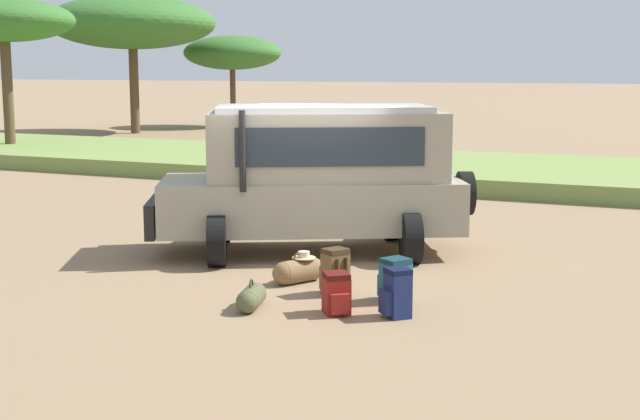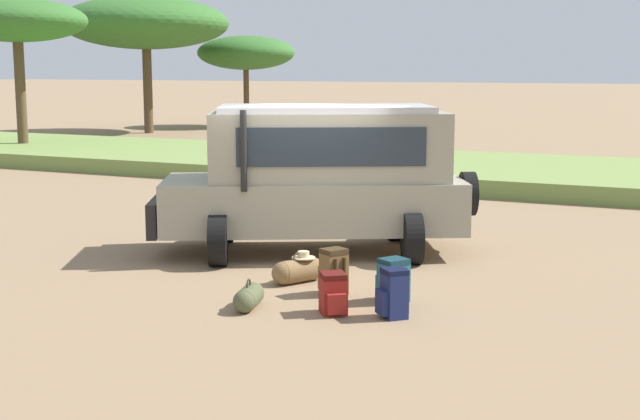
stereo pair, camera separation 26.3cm
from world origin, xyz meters
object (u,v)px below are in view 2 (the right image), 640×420
object	(u,v)px
backpack_near_rear_wheel	(333,272)
acacia_tree_centre_back	(17,21)
backpack_cluster_center	(393,281)
acacia_tree_far_left	(146,23)
duffel_bag_low_black_case	(298,270)
safari_vehicle	(320,175)
acacia_tree_left_mid	(246,53)
duffel_bag_soft_canvas	(249,297)
backpack_beside_front_wheel	(333,294)
backpack_outermost	(393,294)

from	to	relation	value
backpack_near_rear_wheel	acacia_tree_centre_back	bearing A→B (deg)	144.25
backpack_cluster_center	acacia_tree_far_left	size ratio (longest dim) A/B	0.07
duffel_bag_low_black_case	acacia_tree_centre_back	xyz separation A→B (m)	(-16.98, 12.35, 4.41)
backpack_near_rear_wheel	duffel_bag_low_black_case	bearing A→B (deg)	151.56
safari_vehicle	duffel_bag_low_black_case	distance (m)	2.43
acacia_tree_centre_back	backpack_near_rear_wheel	bearing A→B (deg)	-35.75
acacia_tree_far_left	acacia_tree_left_mid	size ratio (longest dim) A/B	1.60
acacia_tree_far_left	acacia_tree_centre_back	size ratio (longest dim) A/B	1.52
duffel_bag_soft_canvas	backpack_near_rear_wheel	bearing A→B (deg)	58.71
backpack_cluster_center	duffel_bag_soft_canvas	distance (m)	1.91
duffel_bag_soft_canvas	acacia_tree_left_mid	world-z (taller)	acacia_tree_left_mid
backpack_cluster_center	backpack_near_rear_wheel	bearing A→B (deg)	-179.98
backpack_near_rear_wheel	duffel_bag_low_black_case	distance (m)	0.85
backpack_near_rear_wheel	backpack_beside_front_wheel	bearing A→B (deg)	-65.28
backpack_beside_front_wheel	duffel_bag_low_black_case	xyz separation A→B (m)	(-1.14, 1.27, -0.08)
safari_vehicle	backpack_outermost	xyz separation A→B (m)	(2.52, -3.17, -1.00)
duffel_bag_low_black_case	backpack_outermost	bearing A→B (deg)	-30.62
duffel_bag_soft_canvas	duffel_bag_low_black_case	bearing A→B (deg)	92.32
duffel_bag_soft_canvas	acacia_tree_far_left	distance (m)	31.90
acacia_tree_far_left	backpack_outermost	bearing A→B (deg)	-48.52
safari_vehicle	acacia_tree_centre_back	xyz separation A→B (m)	(-16.34, 10.29, 3.30)
backpack_near_rear_wheel	safari_vehicle	bearing A→B (deg)	119.26
backpack_cluster_center	duffel_bag_soft_canvas	xyz separation A→B (m)	(-1.54, -1.12, -0.14)
backpack_outermost	duffel_bag_low_black_case	world-z (taller)	backpack_outermost
backpack_outermost	acacia_tree_left_mid	distance (m)	36.10
backpack_beside_front_wheel	acacia_tree_centre_back	size ratio (longest dim) A/B	0.10
backpack_cluster_center	backpack_near_rear_wheel	size ratio (longest dim) A/B	0.91
backpack_beside_front_wheel	duffel_bag_soft_canvas	distance (m)	1.11
duffel_bag_soft_canvas	backpack_cluster_center	bearing A→B (deg)	35.90
backpack_cluster_center	duffel_bag_soft_canvas	size ratio (longest dim) A/B	0.80
safari_vehicle	acacia_tree_far_left	bearing A→B (deg)	131.91
backpack_beside_front_wheel	backpack_near_rear_wheel	world-z (taller)	backpack_near_rear_wheel
acacia_tree_far_left	backpack_cluster_center	bearing A→B (deg)	-48.04
acacia_tree_far_left	duffel_bag_soft_canvas	bearing A→B (deg)	-51.48
backpack_near_rear_wheel	backpack_cluster_center	bearing A→B (deg)	0.02
safari_vehicle	acacia_tree_far_left	xyz separation A→B (m)	(-18.93, 21.09, 3.75)
backpack_beside_front_wheel	backpack_outermost	xyz separation A→B (m)	(0.74, 0.16, 0.04)
backpack_outermost	duffel_bag_soft_canvas	size ratio (longest dim) A/B	0.85
backpack_outermost	duffel_bag_soft_canvas	xyz separation A→B (m)	(-1.82, -0.40, -0.15)
duffel_bag_soft_canvas	acacia_tree_left_mid	xyz separation A→B (m)	(-17.76, 30.54, 3.62)
backpack_near_rear_wheel	duffel_bag_low_black_case	world-z (taller)	backpack_near_rear_wheel
backpack_beside_front_wheel	acacia_tree_left_mid	size ratio (longest dim) A/B	0.10
backpack_beside_front_wheel	backpack_near_rear_wheel	size ratio (longest dim) A/B	0.82
backpack_cluster_center	acacia_tree_far_left	distance (m)	32.02
safari_vehicle	backpack_near_rear_wheel	world-z (taller)	safari_vehicle
backpack_cluster_center	backpack_outermost	bearing A→B (deg)	-68.76
duffel_bag_soft_canvas	acacia_tree_left_mid	bearing A→B (deg)	120.18
duffel_bag_soft_canvas	acacia_tree_left_mid	distance (m)	35.51
backpack_cluster_center	duffel_bag_low_black_case	xyz separation A→B (m)	(-1.60, 0.40, -0.11)
safari_vehicle	acacia_tree_centre_back	distance (m)	19.59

